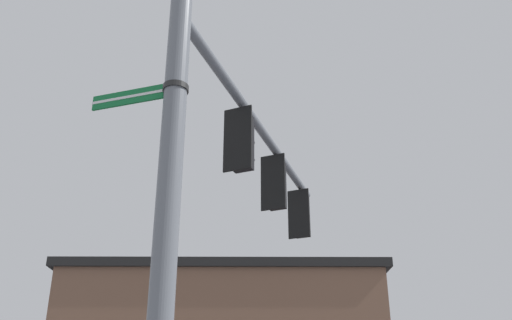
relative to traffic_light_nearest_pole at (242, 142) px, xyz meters
The scene contains 6 objects.
signal_pole 3.69m from the traffic_light_nearest_pole, 84.37° to the right, with size 0.31×0.31×7.73m, color slate.
mast_arm 1.42m from the traffic_light_nearest_pole, 95.78° to the left, with size 0.18×0.18×7.69m, color slate.
traffic_light_nearest_pole is the anchor object (origin of this frame).
traffic_light_mid_inner 2.16m from the traffic_light_nearest_pole, 95.67° to the left, with size 0.54×0.49×1.31m.
traffic_light_mid_outer 4.31m from the traffic_light_nearest_pole, 95.67° to the left, with size 0.54×0.49×1.31m.
street_name_sign 2.72m from the traffic_light_nearest_pole, 91.22° to the right, with size 1.46×0.35×0.22m.
Camera 1 is at (3.69, -5.62, 1.95)m, focal length 40.01 mm.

